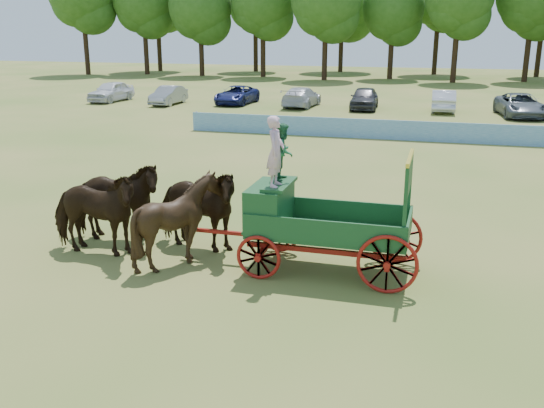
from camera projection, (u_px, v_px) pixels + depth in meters
The scene contains 8 objects.
ground at pixel (432, 269), 15.06m from camera, with size 160.00×160.00×0.00m, color olive.
horse_lead_left at pixel (93, 213), 15.70m from camera, with size 1.24×2.71×2.29m, color black.
horse_lead_right at pixel (115, 202), 16.72m from camera, with size 1.24×2.71×2.29m, color black.
horse_wheel_left at pixel (179, 221), 15.07m from camera, with size 1.85×2.08×2.30m, color black.
horse_wheel_right at pixel (196, 208), 16.09m from camera, with size 1.24×2.71×2.29m, color black.
farm_dray at pixel (300, 206), 14.68m from camera, with size 6.00×2.00×3.82m.
sponsor_banner at pixel (423, 131), 31.80m from camera, with size 26.00×0.08×1.05m, color #1E67A3.
parked_cars at pixel (358, 99), 44.04m from camera, with size 37.84×6.92×1.64m.
Camera 1 is at (-0.02, -14.56, 5.77)m, focal length 40.00 mm.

